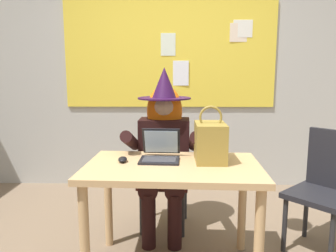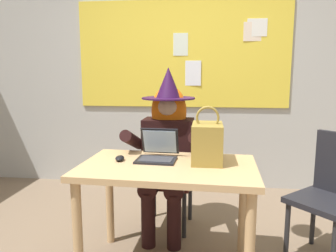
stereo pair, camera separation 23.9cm
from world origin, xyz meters
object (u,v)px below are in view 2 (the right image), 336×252
object	(u,v)px
computer_mouse	(120,158)
handbag	(207,142)
desk_main	(168,181)
chair_at_desk	(170,170)
laptop	(158,152)
chair_extra_corner	(332,190)
person_costumed	(167,142)

from	to	relation	value
computer_mouse	handbag	distance (m)	0.60
desk_main	chair_at_desk	size ratio (longest dim) A/B	1.33
laptop	chair_extra_corner	bearing A→B (deg)	9.84
desk_main	person_costumed	size ratio (longest dim) A/B	0.85
chair_at_desk	chair_extra_corner	world-z (taller)	chair_extra_corner
person_costumed	chair_extra_corner	size ratio (longest dim) A/B	1.51
desk_main	computer_mouse	world-z (taller)	computer_mouse
desk_main	person_costumed	bearing A→B (deg)	97.37
laptop	handbag	bearing A→B (deg)	-2.80
computer_mouse	chair_at_desk	bearing A→B (deg)	61.38
desk_main	handbag	distance (m)	0.36
desk_main	handbag	bearing A→B (deg)	21.23
chair_extra_corner	person_costumed	bearing A→B (deg)	-56.67
computer_mouse	person_costumed	bearing A→B (deg)	57.69
chair_at_desk	laptop	xyz separation A→B (m)	(-0.02, -0.58, 0.30)
chair_at_desk	handbag	bearing A→B (deg)	32.72
computer_mouse	desk_main	bearing A→B (deg)	-15.59
person_costumed	handbag	bearing A→B (deg)	35.48
desk_main	person_costumed	xyz separation A→B (m)	(-0.08, 0.59, 0.14)
computer_mouse	chair_extra_corner	xyz separation A→B (m)	(1.48, 0.23, -0.24)
person_costumed	handbag	xyz separation A→B (m)	(0.33, -0.49, 0.11)
chair_at_desk	laptop	bearing A→B (deg)	3.08
person_costumed	computer_mouse	distance (m)	0.59
person_costumed	computer_mouse	world-z (taller)	person_costumed
desk_main	chair_at_desk	xyz separation A→B (m)	(-0.07, 0.71, -0.14)
desk_main	chair_extra_corner	bearing A→B (deg)	14.01
laptop	handbag	world-z (taller)	handbag
chair_at_desk	computer_mouse	xyz separation A→B (m)	(-0.27, -0.65, 0.27)
laptop	computer_mouse	world-z (taller)	laptop
desk_main	chair_extra_corner	xyz separation A→B (m)	(1.14, 0.28, -0.12)
desk_main	computer_mouse	bearing A→B (deg)	170.54
desk_main	chair_extra_corner	world-z (taller)	chair_extra_corner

